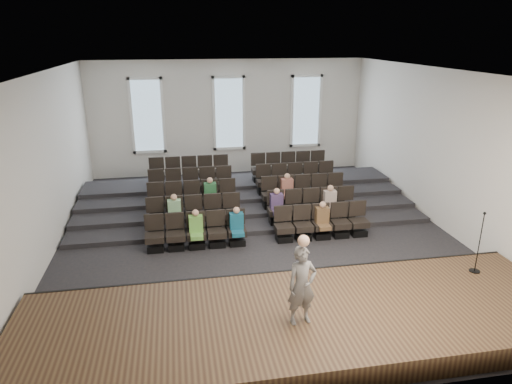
% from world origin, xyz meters
% --- Properties ---
extents(ground, '(14.00, 14.00, 0.00)m').
position_xyz_m(ground, '(0.00, 0.00, 0.00)').
color(ground, black).
rests_on(ground, ground).
extents(ceiling, '(12.00, 14.00, 0.02)m').
position_xyz_m(ceiling, '(0.00, 0.00, 5.01)').
color(ceiling, white).
rests_on(ceiling, ground).
extents(wall_back, '(12.00, 0.04, 5.00)m').
position_xyz_m(wall_back, '(0.00, 7.02, 2.50)').
color(wall_back, silver).
rests_on(wall_back, ground).
extents(wall_front, '(12.00, 0.04, 5.00)m').
position_xyz_m(wall_front, '(0.00, -7.02, 2.50)').
color(wall_front, silver).
rests_on(wall_front, ground).
extents(wall_left, '(0.04, 14.00, 5.00)m').
position_xyz_m(wall_left, '(-6.02, 0.00, 2.50)').
color(wall_left, silver).
rests_on(wall_left, ground).
extents(wall_right, '(0.04, 14.00, 5.00)m').
position_xyz_m(wall_right, '(6.02, 0.00, 2.50)').
color(wall_right, silver).
rests_on(wall_right, ground).
extents(stage, '(11.80, 3.60, 0.50)m').
position_xyz_m(stage, '(0.00, -5.10, 0.25)').
color(stage, '#4E3921').
rests_on(stage, ground).
extents(stage_lip, '(11.80, 0.06, 0.52)m').
position_xyz_m(stage_lip, '(0.00, -3.33, 0.25)').
color(stage_lip, black).
rests_on(stage_lip, ground).
extents(risers, '(11.80, 4.80, 0.60)m').
position_xyz_m(risers, '(0.00, 3.17, 0.20)').
color(risers, black).
rests_on(risers, ground).
extents(seating_rows, '(6.80, 4.70, 1.67)m').
position_xyz_m(seating_rows, '(-0.00, 1.54, 0.68)').
color(seating_rows, black).
rests_on(seating_rows, ground).
extents(windows, '(8.44, 0.10, 3.24)m').
position_xyz_m(windows, '(0.00, 6.95, 2.70)').
color(windows, white).
rests_on(windows, wall_back).
extents(audience, '(5.45, 2.64, 1.10)m').
position_xyz_m(audience, '(0.00, 0.32, 0.81)').
color(audience, '#66AB44').
rests_on(audience, seating_rows).
extents(speaker, '(0.65, 0.48, 1.65)m').
position_xyz_m(speaker, '(-0.09, -5.41, 1.32)').
color(speaker, '#63605E').
rests_on(speaker, stage).
extents(mic_stand, '(0.26, 0.26, 1.56)m').
position_xyz_m(mic_stand, '(4.65, -4.16, 0.96)').
color(mic_stand, black).
rests_on(mic_stand, stage).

